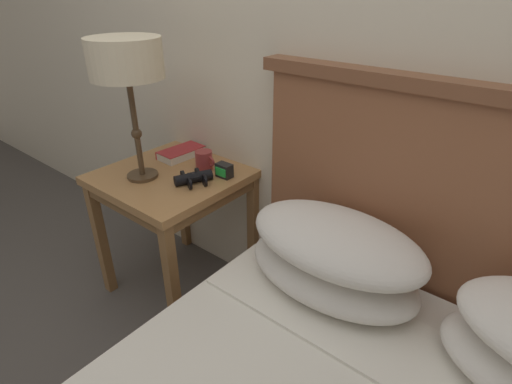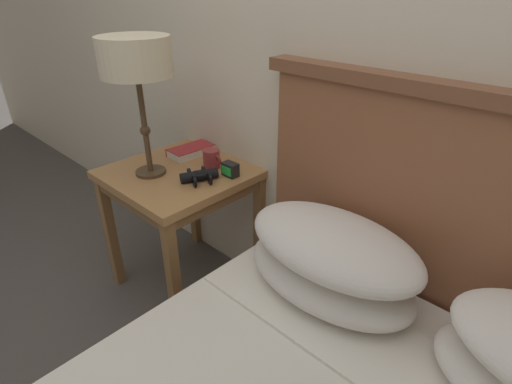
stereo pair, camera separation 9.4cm
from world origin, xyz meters
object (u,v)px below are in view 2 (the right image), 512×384
table_lamp (136,61)px  alarm_clock (230,170)px  book_on_nightstand (191,151)px  binoculars_pair (199,176)px  coffee_mug (212,159)px  nightstand (181,187)px

table_lamp → alarm_clock: bearing=39.1°
table_lamp → book_on_nightstand: bearing=99.2°
binoculars_pair → coffee_mug: 0.14m
book_on_nightstand → binoculars_pair: size_ratio=1.35×
nightstand → alarm_clock: 0.26m
nightstand → coffee_mug: size_ratio=6.12×
table_lamp → binoculars_pair: (0.21, 0.10, -0.45)m
table_lamp → binoculars_pair: bearing=25.4°
nightstand → coffee_mug: bearing=54.6°
book_on_nightstand → alarm_clock: bearing=-6.1°
binoculars_pair → nightstand: bearing=178.5°
binoculars_pair → coffee_mug: coffee_mug is taller
nightstand → table_lamp: size_ratio=1.11×
nightstand → book_on_nightstand: bearing=125.1°
book_on_nightstand → binoculars_pair: 0.30m
nightstand → coffee_mug: (0.09, 0.12, 0.13)m
table_lamp → alarm_clock: (0.27, 0.22, -0.45)m
table_lamp → book_on_nightstand: 0.52m
coffee_mug → book_on_nightstand: bearing=170.9°
alarm_clock → coffee_mug: bearing=178.8°
binoculars_pair → alarm_clock: bearing=63.3°
table_lamp → binoculars_pair: size_ratio=3.49×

